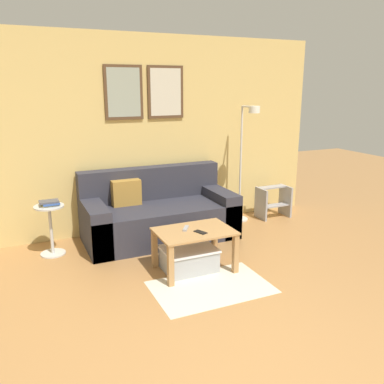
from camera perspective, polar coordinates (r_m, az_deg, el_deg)
name	(u,v)px	position (r m, az deg, el deg)	size (l,w,h in m)	color
wall_back	(125,135)	(5.37, -9.45, 7.89)	(5.60, 0.09, 2.55)	#D6B76B
area_rug	(211,287)	(4.08, 2.69, -13.17)	(1.14, 0.75, 0.01)	beige
couch	(158,215)	(5.23, -4.75, -3.23)	(1.89, 0.89, 0.88)	#2D2D38
coffee_table	(194,239)	(4.29, 0.34, -6.57)	(0.80, 0.55, 0.44)	#AD7F4C
storage_bin	(189,259)	(4.38, -0.45, -9.34)	(0.56, 0.44, 0.25)	#9EA3A8
floor_lamp	(246,157)	(5.68, 7.55, 4.90)	(0.26, 0.50, 1.65)	silver
side_table	(51,225)	(4.95, -19.23, -4.46)	(0.34, 0.34, 0.59)	silver
book_stack	(50,203)	(4.88, -19.32, -1.45)	(0.22, 0.18, 0.06)	#D8C666
remote_control	(186,228)	(4.29, -0.88, -5.11)	(0.04, 0.15, 0.02)	#99999E
cell_phone	(200,232)	(4.20, 1.19, -5.65)	(0.07, 0.14, 0.01)	black
step_stool	(273,201)	(6.15, 11.35, -1.23)	(0.47, 0.30, 0.46)	#99999E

